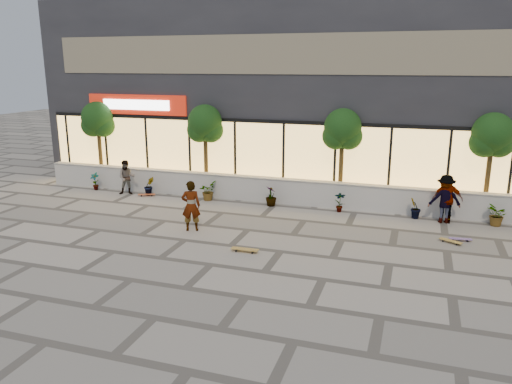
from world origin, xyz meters
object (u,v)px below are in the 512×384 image
(tree_west, at_px, (98,121))
(skater_center, at_px, (191,206))
(skateboard_right_near, at_px, (451,241))
(skateboard_right_far, at_px, (460,239))
(tree_midwest, at_px, (205,126))
(tree_mideast, at_px, (342,132))
(skater_right_far, at_px, (445,199))
(skateboard_left, at_px, (147,194))
(skater_right_near, at_px, (447,199))
(tree_east, at_px, (492,138))
(skater_left, at_px, (127,177))
(skateboard_center, at_px, (245,249))

(tree_west, relative_size, skater_center, 2.21)
(tree_west, height_order, skateboard_right_near, tree_west)
(skateboard_right_far, bearing_deg, tree_west, 160.42)
(tree_midwest, relative_size, tree_mideast, 1.00)
(tree_midwest, bearing_deg, skater_center, -71.89)
(skater_right_far, bearing_deg, skateboard_left, -10.62)
(skater_right_near, height_order, skateboard_left, skater_right_near)
(tree_east, xyz_separation_m, skater_right_near, (-1.41, -1.40, -2.10))
(tree_mideast, height_order, skater_right_near, tree_mideast)
(tree_west, relative_size, tree_mideast, 1.00)
(tree_east, xyz_separation_m, skateboard_right_far, (-1.02, -3.31, -2.91))
(skater_left, distance_m, skateboard_right_far, 13.80)
(skater_right_near, height_order, skater_right_far, skater_right_far)
(skater_right_far, relative_size, skateboard_center, 2.05)
(skater_center, bearing_deg, skateboard_right_far, 170.02)
(skateboard_center, relative_size, skateboard_right_near, 1.17)
(skateboard_right_near, bearing_deg, skateboard_left, -160.92)
(skater_center, height_order, skateboard_right_far, skater_center)
(tree_east, height_order, skater_right_near, tree_east)
(skater_left, xyz_separation_m, skater_right_near, (13.26, 0.06, 0.12))
(skater_center, relative_size, skateboard_left, 2.35)
(tree_west, height_order, skater_right_near, tree_west)
(tree_mideast, relative_size, skater_left, 2.56)
(tree_west, distance_m, skateboard_left, 4.65)
(tree_east, bearing_deg, skater_right_near, -135.28)
(tree_mideast, relative_size, skateboard_center, 4.54)
(skater_right_far, bearing_deg, tree_east, -148.07)
(skateboard_center, xyz_separation_m, skateboard_left, (-6.31, 4.95, -0.01))
(skateboard_center, bearing_deg, tree_mideast, 71.86)
(skater_right_far, height_order, skateboard_center, skater_right_far)
(skateboard_left, bearing_deg, tree_west, 132.62)
(skater_center, distance_m, skater_right_near, 9.19)
(skater_right_near, distance_m, skateboard_right_near, 2.37)
(tree_midwest, bearing_deg, skater_left, -155.26)
(tree_midwest, bearing_deg, tree_west, 180.00)
(tree_east, bearing_deg, skater_right_far, -136.97)
(tree_west, bearing_deg, skateboard_right_far, -11.71)
(skateboard_center, bearing_deg, skater_center, 149.05)
(tree_west, relative_size, tree_midwest, 1.00)
(tree_mideast, distance_m, skater_right_far, 4.73)
(tree_east, distance_m, skater_right_near, 2.89)
(skater_center, distance_m, skateboard_center, 2.91)
(tree_east, bearing_deg, skateboard_right_near, -110.10)
(tree_mideast, relative_size, skateboard_left, 5.19)
(skater_right_near, xyz_separation_m, skater_right_far, (-0.09, 0.00, 0.00))
(tree_mideast, relative_size, skater_center, 2.21)
(skater_right_far, height_order, skateboard_right_near, skater_right_far)
(tree_midwest, xyz_separation_m, skateboard_right_far, (10.48, -3.31, -2.91))
(tree_east, height_order, skateboard_right_near, tree_east)
(tree_east, relative_size, skater_center, 2.21)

